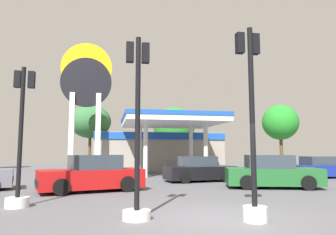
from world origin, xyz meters
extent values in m
plane|color=#56565B|center=(0.00, 0.00, 0.00)|extent=(90.00, 90.00, 0.00)
cube|color=gray|center=(1.73, 22.79, 1.76)|extent=(11.93, 6.16, 3.53)
cube|color=#194CB2|center=(1.73, 19.66, 3.18)|extent=(11.93, 0.12, 0.60)
cube|color=white|center=(1.73, 15.66, 4.03)|extent=(7.24, 7.51, 0.35)
cube|color=#194CB2|center=(1.73, 15.66, 4.35)|extent=(7.34, 7.61, 0.30)
cylinder|color=silver|center=(-0.45, 13.59, 1.93)|extent=(0.32, 0.32, 3.85)
cylinder|color=silver|center=(3.90, 13.59, 1.93)|extent=(0.32, 0.32, 3.85)
cylinder|color=silver|center=(-0.45, 17.72, 1.93)|extent=(0.32, 0.32, 3.85)
cylinder|color=silver|center=(3.90, 17.72, 1.93)|extent=(0.32, 0.32, 3.85)
cube|color=#4C4C51|center=(1.73, 15.66, 0.55)|extent=(0.90, 0.60, 1.10)
cube|color=white|center=(-5.95, 18.45, 3.30)|extent=(0.40, 0.56, 6.60)
cube|color=white|center=(-3.84, 18.45, 3.30)|extent=(0.40, 0.56, 6.60)
cylinder|color=black|center=(-4.90, 18.45, 7.54)|extent=(4.18, 0.22, 4.18)
cylinder|color=#F2B20C|center=(-4.90, 18.47, 8.80)|extent=(4.18, 0.22, 4.18)
cube|color=white|center=(-4.90, 18.51, 8.17)|extent=(3.84, 0.08, 0.75)
cylinder|color=black|center=(3.60, 11.27, 0.32)|extent=(0.66, 0.30, 0.63)
cylinder|color=black|center=(3.83, 9.58, 0.32)|extent=(0.66, 0.30, 0.63)
cylinder|color=black|center=(1.04, 10.91, 0.32)|extent=(0.66, 0.30, 0.63)
cylinder|color=black|center=(1.28, 9.23, 0.32)|extent=(0.66, 0.30, 0.63)
cube|color=black|center=(2.44, 10.25, 0.52)|extent=(4.36, 2.31, 0.75)
cube|color=#2D3842|center=(2.29, 10.23, 1.18)|extent=(2.18, 1.81, 0.63)
cube|color=black|center=(4.46, 10.53, 0.42)|extent=(0.35, 1.66, 0.24)
cube|color=black|center=(-7.52, 8.32, 0.44)|extent=(0.55, 1.74, 0.25)
cylinder|color=black|center=(-4.83, 5.37, 0.35)|extent=(0.73, 0.42, 0.69)
cylinder|color=black|center=(-5.34, 7.15, 0.35)|extent=(0.73, 0.42, 0.69)
cylinder|color=black|center=(-2.12, 6.14, 0.35)|extent=(0.73, 0.42, 0.69)
cylinder|color=black|center=(-2.64, 7.93, 0.35)|extent=(0.73, 0.42, 0.69)
cube|color=#A51111|center=(-3.73, 6.65, 0.57)|extent=(4.88, 3.08, 0.82)
cube|color=#2D3842|center=(-3.58, 6.69, 1.28)|extent=(2.54, 2.22, 0.69)
cube|color=black|center=(-5.87, 6.03, 0.45)|extent=(0.62, 1.77, 0.26)
cylinder|color=black|center=(6.59, 6.86, 0.34)|extent=(0.72, 0.41, 0.68)
cylinder|color=black|center=(6.10, 5.09, 0.34)|extent=(0.72, 0.41, 0.68)
cylinder|color=black|center=(3.91, 7.60, 0.34)|extent=(0.72, 0.41, 0.68)
cylinder|color=black|center=(3.42, 5.83, 0.34)|extent=(0.72, 0.41, 0.68)
cube|color=#1E5928|center=(5.01, 6.34, 0.56)|extent=(4.82, 3.01, 0.81)
cube|color=#2D3842|center=(4.85, 6.39, 1.27)|extent=(2.50, 2.18, 0.68)
cube|color=black|center=(7.13, 5.75, 0.45)|extent=(0.60, 1.75, 0.26)
cylinder|color=black|center=(12.49, 11.97, 0.31)|extent=(0.62, 0.22, 0.62)
cylinder|color=black|center=(9.98, 11.99, 0.31)|extent=(0.62, 0.22, 0.62)
cylinder|color=black|center=(9.97, 10.33, 0.31)|extent=(0.62, 0.22, 0.62)
cube|color=navy|center=(11.23, 11.15, 0.51)|extent=(4.06, 1.73, 0.73)
cube|color=#2D3842|center=(11.08, 11.15, 1.15)|extent=(1.94, 1.52, 0.62)
cylinder|color=silver|center=(0.72, -0.47, 0.19)|extent=(0.62, 0.62, 0.38)
cylinder|color=black|center=(0.72, -0.47, 2.75)|extent=(0.14, 0.14, 4.74)
cube|color=black|center=(0.50, -0.31, 4.74)|extent=(0.21, 0.20, 0.57)
sphere|color=red|center=(0.50, -0.19, 4.92)|extent=(0.15, 0.15, 0.15)
sphere|color=#D89E0C|center=(0.50, -0.19, 4.74)|extent=(0.15, 0.15, 0.15)
sphere|color=green|center=(0.50, -0.19, 4.56)|extent=(0.15, 0.15, 0.15)
cube|color=black|center=(0.94, -0.31, 4.74)|extent=(0.21, 0.20, 0.57)
sphere|color=red|center=(0.94, -0.19, 4.92)|extent=(0.15, 0.15, 0.15)
sphere|color=#D89E0C|center=(0.94, -0.19, 4.74)|extent=(0.15, 0.15, 0.15)
sphere|color=green|center=(0.94, -0.19, 4.56)|extent=(0.15, 0.15, 0.15)
cylinder|color=silver|center=(-2.24, 0.31, 0.13)|extent=(0.75, 0.75, 0.25)
cylinder|color=black|center=(-2.24, 0.31, 2.59)|extent=(0.14, 0.14, 4.69)
cube|color=black|center=(-2.46, 0.47, 4.55)|extent=(0.21, 0.20, 0.57)
sphere|color=red|center=(-2.46, 0.59, 4.73)|extent=(0.15, 0.15, 0.15)
sphere|color=#D89E0C|center=(-2.46, 0.59, 4.55)|extent=(0.15, 0.15, 0.15)
sphere|color=green|center=(-2.46, 0.59, 4.37)|extent=(0.15, 0.15, 0.15)
cube|color=black|center=(-2.02, 0.47, 4.55)|extent=(0.21, 0.20, 0.57)
sphere|color=red|center=(-2.02, 0.59, 4.73)|extent=(0.15, 0.15, 0.15)
sphere|color=#D89E0C|center=(-2.02, 0.59, 4.55)|extent=(0.15, 0.15, 0.15)
sphere|color=green|center=(-2.02, 0.59, 4.37)|extent=(0.15, 0.15, 0.15)
cylinder|color=silver|center=(-5.83, 2.87, 0.16)|extent=(0.73, 0.73, 0.32)
cylinder|color=black|center=(-5.83, 2.87, 2.46)|extent=(0.14, 0.14, 4.28)
cube|color=black|center=(-6.05, 3.03, 4.21)|extent=(0.21, 0.20, 0.57)
sphere|color=red|center=(-6.05, 3.16, 4.39)|extent=(0.15, 0.15, 0.15)
sphere|color=#D89E0C|center=(-6.05, 3.16, 4.21)|extent=(0.15, 0.15, 0.15)
sphere|color=green|center=(-6.05, 3.16, 4.03)|extent=(0.15, 0.15, 0.15)
cube|color=black|center=(-5.61, 3.03, 4.21)|extent=(0.21, 0.20, 0.57)
sphere|color=red|center=(-5.61, 3.16, 4.39)|extent=(0.15, 0.15, 0.15)
sphere|color=#D89E0C|center=(-5.61, 3.16, 4.21)|extent=(0.15, 0.15, 0.15)
sphere|color=green|center=(-5.61, 3.16, 4.03)|extent=(0.15, 0.15, 0.15)
cylinder|color=brown|center=(-4.83, 24.87, 1.64)|extent=(0.28, 0.28, 3.27)
ellipsoid|color=#316738|center=(-4.83, 24.87, 4.85)|extent=(4.21, 4.21, 3.40)
cylinder|color=brown|center=(4.08, 25.47, 1.46)|extent=(0.31, 0.31, 2.91)
ellipsoid|color=#267E29|center=(4.08, 25.47, 4.64)|extent=(4.59, 4.59, 3.91)
cylinder|color=brown|center=(17.25, 26.19, 1.84)|extent=(0.38, 0.38, 3.69)
ellipsoid|color=#228226|center=(17.25, 26.19, 5.28)|extent=(4.26, 4.26, 4.20)
camera|label=1|loc=(-3.01, -8.15, 1.78)|focal=33.64mm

